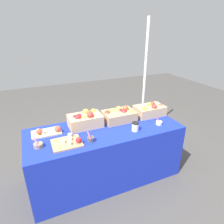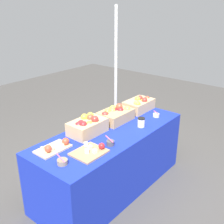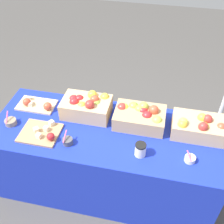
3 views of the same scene
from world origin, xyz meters
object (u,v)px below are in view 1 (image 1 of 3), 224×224
cutting_board_back (47,132)px  sample_bowl_far (91,139)px  sample_bowl_mid (38,145)px  apple_crate_left (150,110)px  cutting_board_front (68,142)px  apple_crate_right (85,120)px  sample_bowl_near (159,123)px  coffee_cup (135,127)px  apple_crate_middle (119,115)px  tent_pole (144,83)px

cutting_board_back → sample_bowl_far: bearing=-40.8°
sample_bowl_far → sample_bowl_mid: bearing=168.8°
cutting_board_back → sample_bowl_far: (0.42, -0.36, 0.00)m
apple_crate_left → sample_bowl_mid: bearing=-171.9°
cutting_board_front → sample_bowl_mid: size_ratio=2.81×
apple_crate_right → sample_bowl_near: size_ratio=4.52×
cutting_board_front → coffee_cup: bearing=-2.7°
cutting_board_back → coffee_cup: (0.98, -0.35, 0.03)m
apple_crate_middle → cutting_board_front: bearing=-158.0°
cutting_board_front → cutting_board_back: bearing=120.3°
cutting_board_back → sample_bowl_far: 0.55m
apple_crate_right → coffee_cup: size_ratio=3.74×
cutting_board_front → apple_crate_middle: bearing=22.0°
coffee_cup → apple_crate_left: bearing=37.1°
cutting_board_back → tent_pole: (1.70, 0.60, 0.26)m
cutting_board_front → coffee_cup: 0.80m
apple_crate_middle → sample_bowl_far: bearing=-145.5°
apple_crate_left → cutting_board_front: 1.25m
apple_crate_middle → cutting_board_front: 0.81m
apple_crate_right → cutting_board_front: 0.43m
apple_crate_middle → apple_crate_left: bearing=-3.2°
cutting_board_back → sample_bowl_near: bearing=-13.9°
tent_pole → sample_bowl_near: bearing=-110.7°
apple_crate_middle → sample_bowl_near: apple_crate_middle is taller
apple_crate_middle → sample_bowl_near: (0.42, -0.32, -0.06)m
cutting_board_back → coffee_cup: coffee_cup is taller
cutting_board_front → sample_bowl_near: (1.16, -0.02, 0.00)m
cutting_board_back → sample_bowl_mid: size_ratio=3.03×
sample_bowl_mid → sample_bowl_far: 0.55m
apple_crate_left → coffee_cup: bearing=-142.9°
sample_bowl_mid → sample_bowl_far: (0.54, -0.11, 0.00)m
sample_bowl_near → sample_bowl_far: size_ratio=0.87×
apple_crate_left → apple_crate_right: 0.93m
apple_crate_middle → sample_bowl_mid: size_ratio=3.73×
sample_bowl_mid → tent_pole: (1.82, 0.86, 0.26)m
sample_bowl_near → coffee_cup: coffee_cup is taller
sample_bowl_near → sample_bowl_mid: bearing=177.0°
sample_bowl_mid → sample_bowl_far: sample_bowl_mid is taller
cutting_board_back → sample_bowl_far: size_ratio=3.24×
sample_bowl_near → tent_pole: tent_pole is taller
apple_crate_left → sample_bowl_near: bearing=-100.0°
apple_crate_middle → coffee_cup: (0.06, -0.34, -0.02)m
coffee_cup → tent_pole: size_ratio=0.05×
sample_bowl_mid → coffee_cup: sample_bowl_mid is taller
apple_crate_left → tent_pole: 0.74m
sample_bowl_mid → apple_crate_right: bearing=23.9°
cutting_board_front → sample_bowl_mid: (-0.30, 0.06, 0.01)m
cutting_board_back → sample_bowl_near: (1.35, -0.33, -0.00)m
apple_crate_middle → sample_bowl_near: 0.53m
cutting_board_front → sample_bowl_mid: bearing=169.2°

